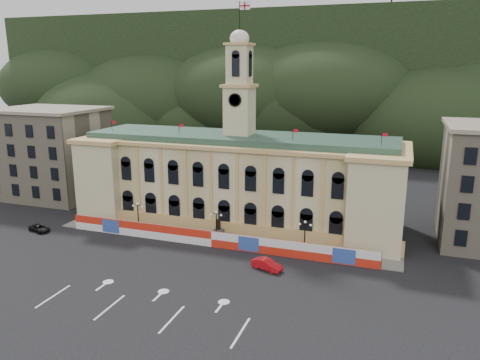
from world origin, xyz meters
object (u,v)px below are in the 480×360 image
(statue, at_px, (219,233))
(lamp_center, at_px, (216,224))
(red_sedan, at_px, (267,264))
(black_suv, at_px, (39,228))

(statue, height_order, lamp_center, lamp_center)
(lamp_center, bearing_deg, red_sedan, -34.79)
(lamp_center, relative_size, red_sedan, 1.09)
(statue, bearing_deg, black_suv, -168.22)
(statue, height_order, black_suv, statue)
(statue, relative_size, red_sedan, 0.79)
(black_suv, bearing_deg, red_sedan, -77.73)
(lamp_center, relative_size, black_suv, 1.16)
(statue, bearing_deg, red_sedan, -38.37)
(red_sedan, bearing_deg, black_suv, 105.98)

